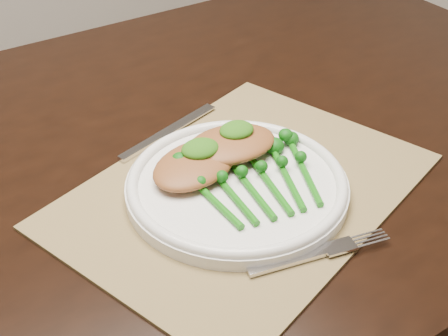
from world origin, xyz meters
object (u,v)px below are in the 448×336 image
dining_table (155,328)px  broccolini_bundle (258,184)px  dinner_plate (237,184)px  chicken_fillet_left (195,164)px  placemat (244,190)px

dining_table → broccolini_bundle: bearing=-63.8°
dinner_plate → chicken_fillet_left: bearing=129.0°
placemat → chicken_fillet_left: bearing=117.8°
placemat → broccolini_bundle: 0.03m
dining_table → dinner_plate: 0.42m
dining_table → placemat: 0.41m
chicken_fillet_left → broccolini_bundle: size_ratio=0.67×
placemat → dinner_plate: 0.02m
dinner_plate → chicken_fillet_left: size_ratio=2.23×
placemat → broccolini_bundle: (0.01, -0.02, 0.02)m
dinner_plate → broccolini_bundle: broccolini_bundle is taller
dinner_plate → broccolini_bundle: (0.02, -0.02, 0.01)m
dinner_plate → chicken_fillet_left: chicken_fillet_left is taller
dining_table → dinner_plate: (0.08, -0.15, 0.39)m
dining_table → dinner_plate: dinner_plate is taller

